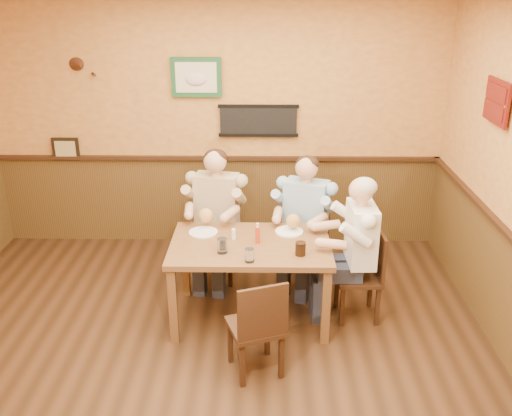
{
  "coord_description": "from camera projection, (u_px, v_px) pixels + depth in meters",
  "views": [
    {
      "loc": [
        0.53,
        -3.69,
        2.89
      ],
      "look_at": [
        0.47,
        0.77,
        1.1
      ],
      "focal_mm": 40.0,
      "sensor_mm": 36.0,
      "label": 1
    }
  ],
  "objects": [
    {
      "name": "room",
      "position": [
        208.0,
        162.0,
        4.03
      ],
      "size": [
        5.02,
        5.03,
        2.81
      ],
      "color": "black",
      "rests_on": "ground"
    },
    {
      "name": "chair_near_side",
      "position": [
        255.0,
        324.0,
        4.39
      ],
      "size": [
        0.5,
        0.5,
        0.85
      ],
      "primitive_type": null,
      "rotation": [
        0.0,
        0.0,
        3.49
      ],
      "color": "#392112",
      "rests_on": "ground"
    },
    {
      "name": "water_glass_left",
      "position": [
        222.0,
        246.0,
        4.78
      ],
      "size": [
        0.09,
        0.09,
        0.13
      ],
      "primitive_type": "cylinder",
      "rotation": [
        0.0,
        0.0,
        0.01
      ],
      "color": "silver",
      "rests_on": "dining_table"
    },
    {
      "name": "diner_tan_shirt",
      "position": [
        218.0,
        222.0,
        5.73
      ],
      "size": [
        0.66,
        0.66,
        1.24
      ],
      "primitive_type": null,
      "rotation": [
        0.0,
        0.0,
        -0.17
      ],
      "color": "#CCB38C",
      "rests_on": "ground"
    },
    {
      "name": "cola_tumbler",
      "position": [
        300.0,
        249.0,
        4.74
      ],
      "size": [
        0.1,
        0.1,
        0.11
      ],
      "primitive_type": "cylinder",
      "rotation": [
        0.0,
        0.0,
        0.17
      ],
      "color": "black",
      "rests_on": "dining_table"
    },
    {
      "name": "diner_white_elder",
      "position": [
        360.0,
        257.0,
        5.05
      ],
      "size": [
        0.58,
        0.58,
        1.21
      ],
      "primitive_type": null,
      "rotation": [
        0.0,
        0.0,
        -1.53
      ],
      "color": "white",
      "rests_on": "ground"
    },
    {
      "name": "dining_table",
      "position": [
        250.0,
        252.0,
        5.02
      ],
      "size": [
        1.4,
        0.9,
        0.75
      ],
      "color": "brown",
      "rests_on": "ground"
    },
    {
      "name": "chair_right_end",
      "position": [
        358.0,
        275.0,
        5.12
      ],
      "size": [
        0.4,
        0.4,
        0.84
      ],
      "primitive_type": null,
      "rotation": [
        0.0,
        0.0,
        -1.53
      ],
      "color": "#392112",
      "rests_on": "ground"
    },
    {
      "name": "water_glass_mid",
      "position": [
        250.0,
        255.0,
        4.63
      ],
      "size": [
        0.09,
        0.09,
        0.12
      ],
      "primitive_type": "cylinder",
      "rotation": [
        0.0,
        0.0,
        0.17
      ],
      "color": "white",
      "rests_on": "dining_table"
    },
    {
      "name": "hot_sauce_bottle",
      "position": [
        258.0,
        234.0,
        4.95
      ],
      "size": [
        0.04,
        0.04,
        0.17
      ],
      "primitive_type": "cylinder",
      "rotation": [
        0.0,
        0.0,
        0.1
      ],
      "color": "#BE3614",
      "rests_on": "dining_table"
    },
    {
      "name": "chair_back_left",
      "position": [
        218.0,
        239.0,
        5.8
      ],
      "size": [
        0.46,
        0.46,
        0.87
      ],
      "primitive_type": null,
      "rotation": [
        0.0,
        0.0,
        -0.17
      ],
      "color": "#392112",
      "rests_on": "ground"
    },
    {
      "name": "salt_shaker",
      "position": [
        234.0,
        234.0,
        5.04
      ],
      "size": [
        0.05,
        0.05,
        0.09
      ],
      "primitive_type": "cylinder",
      "rotation": [
        0.0,
        0.0,
        -0.34
      ],
      "color": "white",
      "rests_on": "dining_table"
    },
    {
      "name": "diner_blue_polo",
      "position": [
        305.0,
        228.0,
        5.63
      ],
      "size": [
        0.72,
        0.72,
        1.21
      ],
      "primitive_type": null,
      "rotation": [
        0.0,
        0.0,
        -0.36
      ],
      "color": "#8FB5D7",
      "rests_on": "ground"
    },
    {
      "name": "chair_back_right",
      "position": [
        305.0,
        245.0,
        5.7
      ],
      "size": [
        0.5,
        0.5,
        0.85
      ],
      "primitive_type": null,
      "rotation": [
        0.0,
        0.0,
        -0.36
      ],
      "color": "#392112",
      "rests_on": "ground"
    },
    {
      "name": "pepper_shaker",
      "position": [
        221.0,
        243.0,
        4.87
      ],
      "size": [
        0.05,
        0.05,
        0.1
      ],
      "primitive_type": "cylinder",
      "rotation": [
        0.0,
        0.0,
        0.22
      ],
      "color": "black",
      "rests_on": "dining_table"
    },
    {
      "name": "plate_far_right",
      "position": [
        289.0,
        232.0,
        5.19
      ],
      "size": [
        0.3,
        0.3,
        0.02
      ],
      "primitive_type": "cylinder",
      "rotation": [
        0.0,
        0.0,
        0.19
      ],
      "color": "white",
      "rests_on": "dining_table"
    },
    {
      "name": "plate_far_left",
      "position": [
        203.0,
        232.0,
        5.17
      ],
      "size": [
        0.28,
        0.28,
        0.02
      ],
      "primitive_type": "cylinder",
      "rotation": [
        0.0,
        0.0,
        0.08
      ],
      "color": "silver",
      "rests_on": "dining_table"
    }
  ]
}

